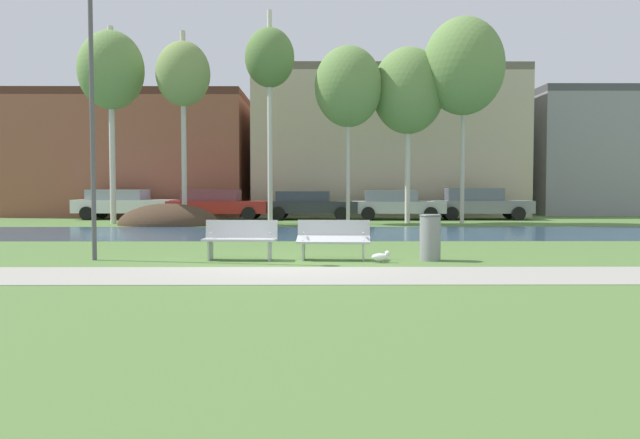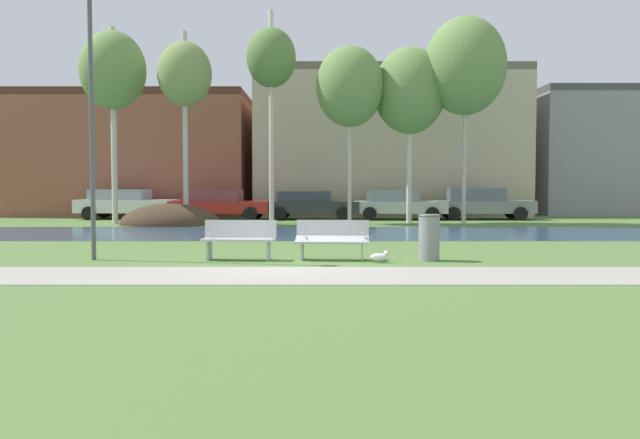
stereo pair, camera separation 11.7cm
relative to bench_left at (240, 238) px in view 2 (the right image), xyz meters
The scene contains 22 objects.
ground_plane 9.33m from the bench_left, 83.73° to the left, with size 120.00×120.00×0.00m, color #517538.
paved_path_strip 2.77m from the bench_left, 68.12° to the right, with size 60.00×2.37×0.01m, color #9E998E.
river_band 8.25m from the bench_left, 82.90° to the left, with size 80.00×6.67×0.01m, color #33516B.
soil_mound 13.64m from the bench_left, 109.01° to the left, with size 4.18×3.02×1.78m, color #423021.
bench_left is the anchor object (origin of this frame).
bench_right 2.05m from the bench_left, ahead, with size 1.63×0.65×0.87m.
trash_bin 4.15m from the bench_left, ahead, with size 0.48×0.48×1.01m.
seagull 3.11m from the bench_left, 10.35° to the right, with size 0.43×0.16×0.26m.
streetlamp 4.71m from the bench_left, behind, with size 0.32×0.32×5.99m.
birch_far_left 16.46m from the bench_left, 117.01° to the left, with size 2.76×2.76×8.32m.
birch_left 15.00m from the bench_left, 106.18° to the left, with size 2.25×2.25×8.05m.
birch_center_left 15.61m from the bench_left, 91.29° to the left, with size 2.12×2.12×9.12m.
birch_center 14.89m from the bench_left, 77.42° to the left, with size 2.84×2.84×7.51m.
birch_center_right 16.12m from the bench_left, 68.30° to the left, with size 3.10×3.10×7.57m.
birch_right 17.02m from the bench_left, 60.03° to the left, with size 3.44×3.44×8.75m.
parked_van_nearest_white 19.13m from the bench_left, 113.52° to the left, with size 4.85×2.28×1.44m.
parked_sedan_second_red 17.40m from the bench_left, 100.17° to the left, with size 4.82×2.28×1.43m.
parked_hatch_third_dark 17.31m from the bench_left, 85.63° to the left, with size 4.59×2.25×1.36m.
parked_wagon_fourth_silver 17.98m from the bench_left, 72.21° to the left, with size 4.48×2.29×1.40m.
parked_suv_fifth_grey 19.68m from the bench_left, 61.14° to the left, with size 4.77×2.29×1.51m.
building_brick_low 25.52m from the bench_left, 110.38° to the left, with size 13.20×9.38×6.63m.
building_beige_block 24.54m from the bench_left, 76.83° to the left, with size 14.40×8.94×7.90m.
Camera 2 is at (0.76, -13.71, 1.63)m, focal length 37.09 mm.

